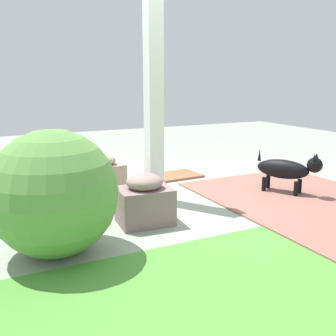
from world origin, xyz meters
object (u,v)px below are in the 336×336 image
at_px(stone_planter_mid, 145,201).
at_px(round_shrub, 54,193).
at_px(dog, 287,169).
at_px(porch_pillar, 154,102).
at_px(doormat, 177,175).
at_px(stone_planter_nearest, 104,175).

height_order(stone_planter_mid, round_shrub, round_shrub).
bearing_deg(dog, stone_planter_mid, 4.47).
bearing_deg(dog, porch_pillar, -17.61).
bearing_deg(doormat, round_shrub, 41.94).
bearing_deg(round_shrub, dog, -170.74).
xyz_separation_m(stone_planter_nearest, dog, (-1.81, 0.99, 0.09)).
height_order(stone_planter_mid, doormat, stone_planter_mid).
relative_size(stone_planter_nearest, stone_planter_mid, 0.92).
relative_size(stone_planter_mid, round_shrub, 0.54).
height_order(porch_pillar, stone_planter_mid, porch_pillar).
bearing_deg(porch_pillar, doormat, -130.42).
relative_size(porch_pillar, dog, 3.06).
bearing_deg(dog, stone_planter_nearest, -28.55).
height_order(porch_pillar, dog, porch_pillar).
distance_m(porch_pillar, stone_planter_mid, 1.08).
bearing_deg(porch_pillar, stone_planter_nearest, -53.89).
relative_size(round_shrub, dog, 1.36).
distance_m(stone_planter_mid, dog, 1.79).
relative_size(porch_pillar, round_shrub, 2.24).
xyz_separation_m(stone_planter_nearest, stone_planter_mid, (-0.03, 1.12, 0.01)).
bearing_deg(stone_planter_mid, round_shrub, 19.08).
xyz_separation_m(porch_pillar, stone_planter_mid, (0.36, 0.59, -0.83)).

